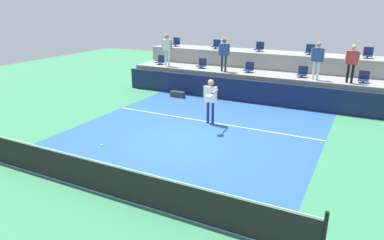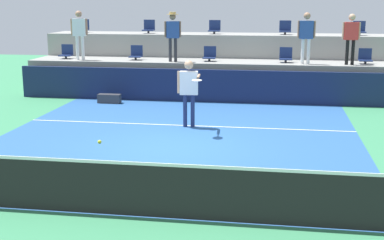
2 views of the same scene
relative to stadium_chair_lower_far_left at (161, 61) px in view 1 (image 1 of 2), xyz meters
The scene contains 24 objects.
ground_plane 9.12m from the stadium_chair_lower_far_left, 53.51° to the right, with size 40.00×40.00×0.00m, color #388456.
court_inner_paint 8.34m from the stadium_chair_lower_far_left, 49.36° to the right, with size 9.00×10.00×0.01m, color #285693.
court_service_line 7.36m from the stadium_chair_lower_far_left, 42.09° to the right, with size 9.00×0.06×0.00m, color white.
tennis_net 12.48m from the stadium_chair_lower_far_left, 64.53° to the right, with size 10.48×0.08×1.07m.
sponsor_backboard 5.57m from the stadium_chair_lower_far_left, 12.98° to the right, with size 13.00×0.16×1.10m, color #141E42.
seating_tier_lower 5.42m from the stadium_chair_lower_far_left, ahead, with size 13.00×1.80×1.25m, color gray.
seating_tier_upper 5.68m from the stadium_chair_lower_far_left, 19.23° to the left, with size 13.00×1.80×2.10m, color gray.
stadium_chair_lower_far_left is the anchor object (origin of this frame).
stadium_chair_lower_left 2.66m from the stadium_chair_lower_far_left, ahead, with size 0.44×0.40×0.52m.
stadium_chair_lower_center 5.35m from the stadium_chair_lower_far_left, ahead, with size 0.44×0.40×0.52m.
stadium_chair_lower_right 8.02m from the stadium_chair_lower_far_left, ahead, with size 0.44×0.40×0.52m.
stadium_chair_lower_far_right 10.69m from the stadium_chair_lower_far_left, ahead, with size 0.44×0.40×0.52m.
stadium_chair_upper_far_left 1.99m from the stadium_chair_lower_far_left, 89.44° to the left, with size 0.44×0.40×0.52m.
stadium_chair_upper_left 3.37m from the stadium_chair_lower_far_left, 33.54° to the left, with size 0.44×0.40×0.52m.
stadium_chair_upper_center 5.67m from the stadium_chair_lower_far_left, 18.74° to the left, with size 0.44×0.40×0.52m.
stadium_chair_upper_right 8.23m from the stadium_chair_lower_far_left, 12.70° to the left, with size 0.44×0.40×0.52m.
stadium_chair_upper_far_right 10.87m from the stadium_chair_lower_far_left, ahead, with size 0.44×0.40×0.52m.
tennis_player 7.38m from the stadium_chair_lower_far_left, 42.56° to the right, with size 0.81×1.22×1.81m.
spectator_in_white 1.16m from the stadium_chair_lower_far_left, 29.43° to the right, with size 0.61×0.27×1.75m.
spectator_with_hat 4.20m from the stadium_chair_lower_far_left, ahead, with size 0.58×0.48×1.73m.
spectator_leaning_on_rail 8.72m from the stadium_chair_lower_far_left, ahead, with size 0.60×0.24×1.72m.
spectator_in_grey 10.16m from the stadium_chair_lower_far_left, ahead, with size 0.59×0.24×1.68m.
tennis_ball 11.72m from the stadium_chair_lower_far_left, 65.58° to the right, with size 0.07×0.07×0.07m.
equipment_bag 3.24m from the stadium_chair_lower_far_left, 41.35° to the right, with size 0.76×0.28×0.30m, color #333338.
Camera 1 is at (5.49, -9.92, 4.65)m, focal length 32.55 mm.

